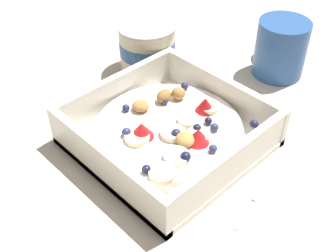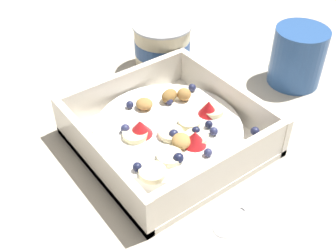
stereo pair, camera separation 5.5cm
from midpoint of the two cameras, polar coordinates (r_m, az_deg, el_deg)
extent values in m
plane|color=beige|center=(0.57, 3.31, -2.21)|extent=(2.40, 2.40, 0.00)
cube|color=white|center=(0.57, 2.78, -2.04)|extent=(0.22, 0.22, 0.01)
cube|color=white|center=(0.51, -6.28, -4.73)|extent=(0.22, 0.01, 0.06)
cube|color=white|center=(0.61, 10.47, 3.55)|extent=(0.22, 0.01, 0.06)
cube|color=white|center=(0.62, -3.18, 4.80)|extent=(0.01, 0.20, 0.06)
cube|color=white|center=(0.50, 10.35, -6.43)|extent=(0.01, 0.20, 0.06)
cylinder|color=white|center=(0.56, 2.83, -0.94)|extent=(0.19, 0.19, 0.02)
cylinder|color=beige|center=(0.58, 8.70, 1.95)|extent=(0.03, 0.03, 0.01)
cylinder|color=#F4EAB7|center=(0.54, 3.29, -1.10)|extent=(0.04, 0.04, 0.01)
cylinder|color=#F4EAB7|center=(0.53, 6.73, -1.65)|extent=(0.04, 0.04, 0.01)
cylinder|color=#F4EAB7|center=(0.49, 1.18, -6.32)|extent=(0.04, 0.04, 0.01)
cylinder|color=#F4EAB7|center=(0.55, 5.72, 0.40)|extent=(0.03, 0.03, 0.01)
cylinder|color=#F7EFC6|center=(0.60, 3.71, 4.37)|extent=(0.04, 0.04, 0.01)
cylinder|color=#F7EFC6|center=(0.51, 3.34, -4.23)|extent=(0.04, 0.04, 0.01)
cylinder|color=beige|center=(0.53, -1.47, -1.27)|extent=(0.04, 0.04, 0.01)
cone|color=red|center=(0.52, 6.50, -1.83)|extent=(0.04, 0.04, 0.02)
cone|color=red|center=(0.53, -0.79, -0.33)|extent=(0.04, 0.04, 0.02)
cone|color=red|center=(0.57, 8.16, 2.32)|extent=(0.04, 0.04, 0.02)
sphere|color=navy|center=(0.54, 9.00, -0.82)|extent=(0.01, 0.01, 0.01)
sphere|color=#23284C|center=(0.55, 14.31, -0.79)|extent=(0.01, 0.01, 0.01)
sphere|color=navy|center=(0.51, 8.01, -3.86)|extent=(0.01, 0.01, 0.01)
sphere|color=navy|center=(0.54, -2.80, -0.49)|extent=(0.01, 0.01, 0.01)
sphere|color=#191E3D|center=(0.50, 4.56, -4.41)|extent=(0.01, 0.01, 0.01)
sphere|color=#23284C|center=(0.53, 3.73, -1.23)|extent=(0.01, 0.01, 0.01)
sphere|color=#23284C|center=(0.61, 5.81, 4.99)|extent=(0.01, 0.01, 0.01)
sphere|color=#191E3D|center=(0.49, -0.89, -5.61)|extent=(0.01, 0.01, 0.01)
sphere|color=#23284C|center=(0.58, -2.40, 2.75)|extent=(0.01, 0.01, 0.01)
sphere|color=navy|center=(0.58, 2.86, 3.25)|extent=(0.01, 0.01, 0.01)
sphere|color=#191E3D|center=(0.54, 6.65, -0.76)|extent=(0.01, 0.01, 0.01)
sphere|color=#191E3D|center=(0.55, 8.30, 0.10)|extent=(0.01, 0.01, 0.01)
ellipsoid|color=tan|center=(0.52, 4.82, -2.11)|extent=(0.03, 0.03, 0.01)
ellipsoid|color=#AD7F42|center=(0.58, -0.44, 2.86)|extent=(0.03, 0.03, 0.01)
ellipsoid|color=olive|center=(0.59, 2.85, 3.94)|extent=(0.02, 0.03, 0.02)
ellipsoid|color=#AD7F42|center=(0.59, 4.82, 4.12)|extent=(0.03, 0.03, 0.02)
ellipsoid|color=silver|center=(0.49, 11.55, -12.32)|extent=(0.04, 0.05, 0.01)
cylinder|color=silver|center=(0.54, 16.58, -6.73)|extent=(0.03, 0.12, 0.01)
cylinder|color=beige|center=(0.70, 1.54, 10.30)|extent=(0.09, 0.09, 0.08)
cylinder|color=#2D5193|center=(0.69, 1.55, 10.58)|extent=(0.09, 0.09, 0.02)
cylinder|color=#B7BCC6|center=(0.68, 1.60, 13.25)|extent=(0.09, 0.09, 0.00)
cylinder|color=#2D5699|center=(0.70, 19.08, 8.61)|extent=(0.08, 0.08, 0.09)
torus|color=#2D5699|center=(0.73, 18.25, 10.57)|extent=(0.05, 0.04, 0.05)
camera|label=1|loc=(0.03, -87.14, 2.43)|focal=45.86mm
camera|label=2|loc=(0.03, 92.86, -2.43)|focal=45.86mm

